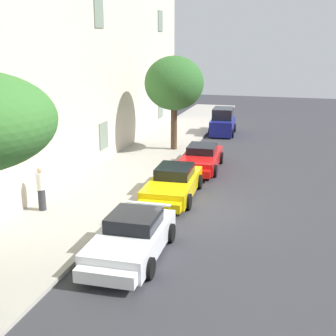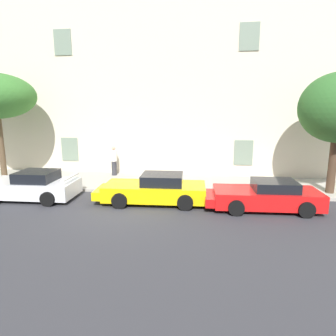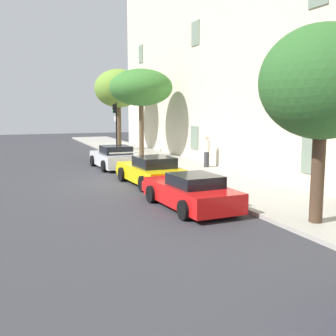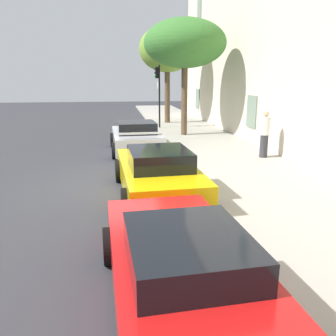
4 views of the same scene
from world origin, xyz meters
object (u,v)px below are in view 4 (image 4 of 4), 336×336
at_px(pedestrian_admiring, 265,134).
at_px(tree_far_end, 185,44).
at_px(sportscar_white_middle, 179,264).
at_px(sportscar_yellow_flank, 156,172).
at_px(tree_midblock, 167,49).
at_px(traffic_light, 158,85).
at_px(sportscar_red_lead, 136,138).

bearing_deg(pedestrian_admiring, tree_far_end, -161.87).
relative_size(sportscar_white_middle, pedestrian_admiring, 2.72).
relative_size(sportscar_yellow_flank, tree_midblock, 0.78).
xyz_separation_m(sportscar_white_middle, traffic_light, (-17.09, 1.81, 2.15)).
xyz_separation_m(tree_midblock, tree_far_end, (5.51, 0.10, -0.16)).
xyz_separation_m(sportscar_yellow_flank, tree_midblock, (-14.74, 2.50, 4.42)).
height_order(sportscar_white_middle, pedestrian_admiring, pedestrian_admiring).
distance_m(sportscar_yellow_flank, traffic_light, 12.54).
bearing_deg(tree_far_end, sportscar_red_lead, -40.21).
relative_size(tree_far_end, pedestrian_admiring, 3.35).
distance_m(tree_far_end, pedestrian_admiring, 7.37).
bearing_deg(traffic_light, tree_far_end, 18.84).
bearing_deg(tree_far_end, pedestrian_admiring, 18.13).
distance_m(sportscar_red_lead, tree_far_end, 6.11).
bearing_deg(sportscar_white_middle, tree_far_end, 168.53).
height_order(sportscar_red_lead, traffic_light, traffic_light).
distance_m(sportscar_yellow_flank, sportscar_white_middle, 4.84).
bearing_deg(sportscar_yellow_flank, sportscar_white_middle, -2.93).
xyz_separation_m(sportscar_yellow_flank, pedestrian_admiring, (-3.23, 4.57, 0.46)).
height_order(sportscar_yellow_flank, sportscar_white_middle, sportscar_yellow_flank).
bearing_deg(sportscar_yellow_flank, tree_far_end, 164.24).
relative_size(sportscar_yellow_flank, traffic_light, 1.33).
bearing_deg(sportscar_red_lead, tree_midblock, 162.90).
distance_m(traffic_light, pedestrian_admiring, 9.66).
bearing_deg(sportscar_yellow_flank, pedestrian_admiring, 125.26).
relative_size(tree_midblock, pedestrian_admiring, 3.60).
xyz_separation_m(sportscar_white_middle, pedestrian_admiring, (-8.06, 4.81, 0.49)).
distance_m(tree_midblock, pedestrian_admiring, 12.35).
bearing_deg(pedestrian_admiring, traffic_light, -161.63).
xyz_separation_m(sportscar_red_lead, traffic_light, (-6.38, 1.79, 2.12)).
relative_size(sportscar_red_lead, sportscar_white_middle, 0.96).
relative_size(sportscar_red_lead, pedestrian_admiring, 2.60).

